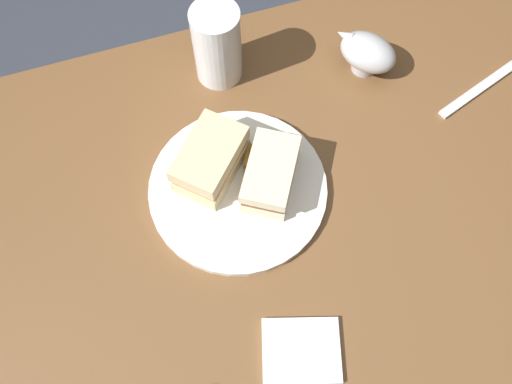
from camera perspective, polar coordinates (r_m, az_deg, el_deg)
ground_plane at (r=1.58m, az=1.08°, el=-12.51°), size 6.00×6.00×0.00m
dining_table at (r=1.20m, az=1.40°, el=-8.83°), size 1.23×0.78×0.78m
plate at (r=0.84m, az=-1.98°, el=0.35°), size 0.28×0.28×0.01m
sandwich_half_left at (r=0.81m, az=1.57°, el=1.94°), size 0.12×0.14×0.06m
sandwich_half_right at (r=0.82m, az=-4.99°, el=3.49°), size 0.14×0.14×0.07m
potato_wedge_front at (r=0.85m, az=-0.63°, el=3.81°), size 0.03×0.04×0.02m
potato_wedge_middle at (r=0.84m, az=0.23°, el=2.90°), size 0.04×0.04×0.01m
potato_wedge_back at (r=0.84m, az=1.05°, el=2.53°), size 0.04×0.04×0.02m
potato_wedge_left_edge at (r=0.86m, az=-4.10°, el=4.92°), size 0.04×0.04×0.02m
potato_wedge_right_edge at (r=0.85m, az=-2.06°, el=4.23°), size 0.06×0.04×0.02m
pint_glass at (r=0.92m, az=-4.20°, el=15.23°), size 0.08×0.08×0.14m
gravy_boat at (r=0.95m, az=11.98°, el=14.64°), size 0.12×0.12×0.07m
napkin at (r=0.77m, az=4.94°, el=-16.76°), size 0.13×0.12×0.01m
fork at (r=1.01m, az=23.05°, el=10.23°), size 0.18×0.07×0.01m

